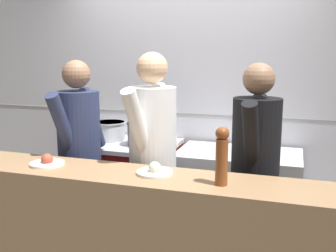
{
  "coord_description": "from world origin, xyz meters",
  "views": [
    {
      "loc": [
        1.02,
        -2.5,
        1.76
      ],
      "look_at": [
        0.02,
        0.61,
        1.15
      ],
      "focal_mm": 42.0,
      "sensor_mm": 36.0,
      "label": 1
    }
  ],
  "objects": [
    {
      "name": "prep_counter",
      "position": [
        0.58,
        0.92,
        0.44
      ],
      "size": [
        1.08,
        0.65,
        0.89
      ],
      "color": "#B7BABF",
      "rests_on": "ground_plane"
    },
    {
      "name": "stock_pot",
      "position": [
        -0.71,
        0.98,
        1.0
      ],
      "size": [
        0.31,
        0.31,
        0.19
      ],
      "color": "#B7BABF",
      "rests_on": "oven_range"
    },
    {
      "name": "chef_head_cook",
      "position": [
        -0.63,
        0.26,
        0.95
      ],
      "size": [
        0.37,
        0.75,
        1.71
      ],
      "rotation": [
        0.0,
        0.0,
        -0.06
      ],
      "color": "black",
      "rests_on": "ground_plane"
    },
    {
      "name": "sauce_pot",
      "position": [
        -0.32,
        0.88,
        1.01
      ],
      "size": [
        0.31,
        0.31,
        0.22
      ],
      "color": "#2D2D33",
      "rests_on": "oven_range"
    },
    {
      "name": "wall_back_tiled",
      "position": [
        0.0,
        1.33,
        1.3
      ],
      "size": [
        8.0,
        0.06,
        2.6
      ],
      "color": "silver",
      "rests_on": "ground_plane"
    },
    {
      "name": "chef_line",
      "position": [
        0.78,
        0.3,
        0.94
      ],
      "size": [
        0.37,
        0.74,
        1.69
      ],
      "rotation": [
        0.0,
        0.0,
        -0.07
      ],
      "color": "black",
      "rests_on": "ground_plane"
    },
    {
      "name": "pass_counter",
      "position": [
        0.06,
        -0.23,
        0.49
      ],
      "size": [
        2.57,
        0.45,
        0.99
      ],
      "color": "#93704C",
      "rests_on": "ground_plane"
    },
    {
      "name": "mixing_bowl_steel",
      "position": [
        0.7,
        0.98,
        0.93
      ],
      "size": [
        0.28,
        0.28,
        0.07
      ],
      "color": "#B7BABF",
      "rests_on": "prep_counter"
    },
    {
      "name": "oven_range",
      "position": [
        -0.52,
        0.93,
        0.45
      ],
      "size": [
        0.99,
        0.71,
        0.9
      ],
      "color": "maroon",
      "rests_on": "ground_plane"
    },
    {
      "name": "pepper_mill",
      "position": [
        0.63,
        -0.27,
        1.17
      ],
      "size": [
        0.08,
        0.08,
        0.35
      ],
      "color": "brown",
      "rests_on": "pass_counter"
    },
    {
      "name": "plated_dish_appetiser",
      "position": [
        0.18,
        -0.19,
        1.01
      ],
      "size": [
        0.24,
        0.24,
        0.08
      ],
      "color": "white",
      "rests_on": "pass_counter"
    },
    {
      "name": "chef_sous",
      "position": [
        0.01,
        0.24,
        0.98
      ],
      "size": [
        0.41,
        0.77,
        1.77
      ],
      "rotation": [
        0.0,
        0.0,
        -0.16
      ],
      "color": "black",
      "rests_on": "ground_plane"
    },
    {
      "name": "plated_dish_main",
      "position": [
        -0.6,
        -0.23,
        1.01
      ],
      "size": [
        0.24,
        0.24,
        0.08
      ],
      "color": "white",
      "rests_on": "pass_counter"
    }
  ]
}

